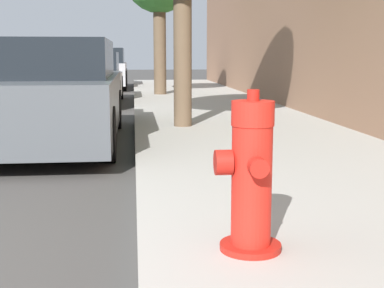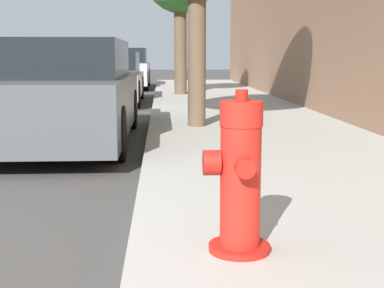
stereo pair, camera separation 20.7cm
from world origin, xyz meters
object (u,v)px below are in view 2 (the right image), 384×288
(parked_car_far, at_px, (123,69))
(fire_hydrant, at_px, (239,179))
(parked_car_mid, at_px, (107,79))
(parked_car_near, at_px, (62,93))

(parked_car_far, bearing_deg, fire_hydrant, -83.76)
(parked_car_mid, relative_size, parked_car_far, 0.97)
(parked_car_mid, height_order, parked_car_far, parked_car_far)
(parked_car_far, bearing_deg, parked_car_near, -89.84)
(fire_hydrant, distance_m, parked_car_far, 16.31)
(fire_hydrant, xyz_separation_m, parked_car_far, (-1.77, 16.21, 0.15))
(fire_hydrant, height_order, parked_car_mid, parked_car_mid)
(parked_car_near, height_order, parked_car_far, parked_car_far)
(fire_hydrant, distance_m, parked_car_near, 4.82)
(parked_car_mid, distance_m, parked_car_far, 5.76)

